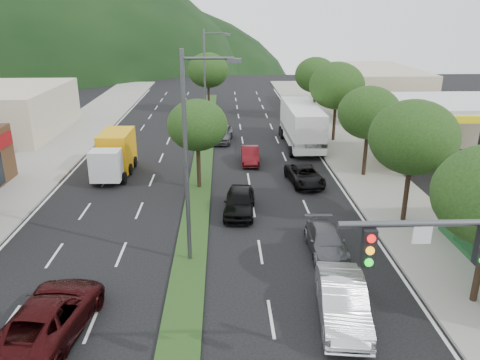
{
  "coord_description": "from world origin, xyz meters",
  "views": [
    {
      "loc": [
        1.7,
        -12.24,
        11.41
      ],
      "look_at": [
        2.6,
        12.22,
        2.63
      ],
      "focal_mm": 35.0,
      "sensor_mm": 36.0,
      "label": 1
    }
  ],
  "objects_px": {
    "tree_r_e": "(316,75)",
    "car_queue_c": "(250,155)",
    "tree_med_near": "(197,125)",
    "streetlight_near": "(190,150)",
    "car_queue_b": "(326,241)",
    "streetlight_mid": "(207,78)",
    "tree_r_d": "(337,86)",
    "box_truck": "(115,155)",
    "motorhome": "(301,125)",
    "sedan_silver": "(342,301)",
    "car_queue_e": "(222,134)",
    "tree_med_far": "(208,70)",
    "car_queue_d": "(305,175)",
    "suv_maroon": "(50,316)",
    "car_queue_a": "(239,202)",
    "tree_r_b": "(413,137)",
    "tree_r_c": "(369,113)"
  },
  "relations": [
    {
      "from": "sedan_silver",
      "to": "car_queue_e",
      "type": "bearing_deg",
      "value": 106.47
    },
    {
      "from": "suv_maroon",
      "to": "car_queue_c",
      "type": "distance_m",
      "value": 22.66
    },
    {
      "from": "streetlight_mid",
      "to": "car_queue_a",
      "type": "bearing_deg",
      "value": -82.92
    },
    {
      "from": "tree_r_b",
      "to": "tree_r_c",
      "type": "relative_size",
      "value": 1.07
    },
    {
      "from": "suv_maroon",
      "to": "car_queue_b",
      "type": "distance_m",
      "value": 13.04
    },
    {
      "from": "tree_r_d",
      "to": "car_queue_d",
      "type": "distance_m",
      "value": 13.12
    },
    {
      "from": "tree_med_near",
      "to": "motorhome",
      "type": "relative_size",
      "value": 0.63
    },
    {
      "from": "box_truck",
      "to": "motorhome",
      "type": "height_order",
      "value": "motorhome"
    },
    {
      "from": "sedan_silver",
      "to": "suv_maroon",
      "type": "bearing_deg",
      "value": -170.89
    },
    {
      "from": "tree_med_near",
      "to": "streetlight_mid",
      "type": "distance_m",
      "value": 15.05
    },
    {
      "from": "tree_r_b",
      "to": "car_queue_b",
      "type": "bearing_deg",
      "value": -146.92
    },
    {
      "from": "tree_r_e",
      "to": "car_queue_c",
      "type": "relative_size",
      "value": 1.71
    },
    {
      "from": "tree_med_far",
      "to": "car_queue_a",
      "type": "height_order",
      "value": "tree_med_far"
    },
    {
      "from": "tree_r_d",
      "to": "tree_med_far",
      "type": "relative_size",
      "value": 1.03
    },
    {
      "from": "tree_r_b",
      "to": "streetlight_near",
      "type": "relative_size",
      "value": 0.69
    },
    {
      "from": "streetlight_mid",
      "to": "tree_r_d",
      "type": "bearing_deg",
      "value": -14.27
    },
    {
      "from": "tree_r_d",
      "to": "box_truck",
      "type": "distance_m",
      "value": 20.63
    },
    {
      "from": "tree_r_e",
      "to": "tree_med_near",
      "type": "bearing_deg",
      "value": -118.61
    },
    {
      "from": "tree_r_d",
      "to": "car_queue_c",
      "type": "bearing_deg",
      "value": -141.94
    },
    {
      "from": "tree_med_far",
      "to": "car_queue_b",
      "type": "height_order",
      "value": "tree_med_far"
    },
    {
      "from": "car_queue_d",
      "to": "sedan_silver",
      "type": "bearing_deg",
      "value": -100.49
    },
    {
      "from": "streetlight_near",
      "to": "tree_r_c",
      "type": "bearing_deg",
      "value": 45.49
    },
    {
      "from": "tree_r_b",
      "to": "motorhome",
      "type": "height_order",
      "value": "tree_r_b"
    },
    {
      "from": "tree_r_e",
      "to": "car_queue_c",
      "type": "height_order",
      "value": "tree_r_e"
    },
    {
      "from": "box_truck",
      "to": "tree_r_e",
      "type": "bearing_deg",
      "value": -133.57
    },
    {
      "from": "car_queue_a",
      "to": "car_queue_d",
      "type": "xyz_separation_m",
      "value": [
        4.77,
        5.0,
        -0.12
      ]
    },
    {
      "from": "tree_med_near",
      "to": "motorhome",
      "type": "height_order",
      "value": "tree_med_near"
    },
    {
      "from": "tree_r_e",
      "to": "car_queue_a",
      "type": "bearing_deg",
      "value": -109.56
    },
    {
      "from": "tree_med_far",
      "to": "suv_maroon",
      "type": "xyz_separation_m",
      "value": [
        -4.84,
        -41.35,
        -4.22
      ]
    },
    {
      "from": "tree_r_d",
      "to": "tree_r_e",
      "type": "distance_m",
      "value": 10.0
    },
    {
      "from": "tree_r_c",
      "to": "tree_med_near",
      "type": "relative_size",
      "value": 1.08
    },
    {
      "from": "sedan_silver",
      "to": "car_queue_a",
      "type": "height_order",
      "value": "sedan_silver"
    },
    {
      "from": "tree_med_far",
      "to": "car_queue_d",
      "type": "height_order",
      "value": "tree_med_far"
    },
    {
      "from": "car_queue_c",
      "to": "car_queue_e",
      "type": "bearing_deg",
      "value": 109.32
    },
    {
      "from": "streetlight_near",
      "to": "car_queue_b",
      "type": "bearing_deg",
      "value": 5.16
    },
    {
      "from": "tree_r_b",
      "to": "suv_maroon",
      "type": "distance_m",
      "value": 19.72
    },
    {
      "from": "car_queue_b",
      "to": "box_truck",
      "type": "bearing_deg",
      "value": 136.02
    },
    {
      "from": "tree_med_near",
      "to": "box_truck",
      "type": "distance_m",
      "value": 7.81
    },
    {
      "from": "tree_med_near",
      "to": "car_queue_a",
      "type": "xyz_separation_m",
      "value": [
        2.62,
        -4.41,
        -3.68
      ]
    },
    {
      "from": "tree_r_d",
      "to": "tree_r_e",
      "type": "bearing_deg",
      "value": 90.0
    },
    {
      "from": "streetlight_near",
      "to": "sedan_silver",
      "type": "height_order",
      "value": "streetlight_near"
    },
    {
      "from": "tree_med_far",
      "to": "streetlight_near",
      "type": "bearing_deg",
      "value": -89.67
    },
    {
      "from": "tree_med_near",
      "to": "streetlight_mid",
      "type": "height_order",
      "value": "streetlight_mid"
    },
    {
      "from": "streetlight_mid",
      "to": "tree_r_e",
      "type": "bearing_deg",
      "value": 30.69
    },
    {
      "from": "tree_med_near",
      "to": "tree_r_e",
      "type": "bearing_deg",
      "value": 61.39
    },
    {
      "from": "car_queue_a",
      "to": "box_truck",
      "type": "relative_size",
      "value": 0.71
    },
    {
      "from": "car_queue_d",
      "to": "car_queue_e",
      "type": "xyz_separation_m",
      "value": [
        -5.83,
        11.71,
        0.14
      ]
    },
    {
      "from": "tree_med_far",
      "to": "car_queue_c",
      "type": "height_order",
      "value": "tree_med_far"
    },
    {
      "from": "tree_r_d",
      "to": "tree_med_near",
      "type": "relative_size",
      "value": 1.19
    },
    {
      "from": "tree_r_e",
      "to": "motorhome",
      "type": "distance_m",
      "value": 12.25
    }
  ]
}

